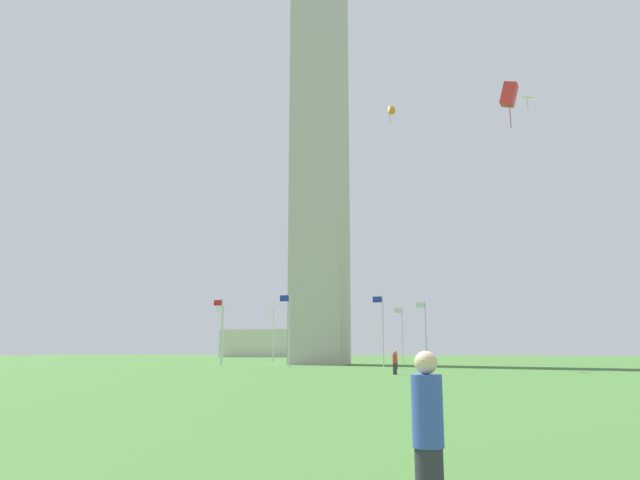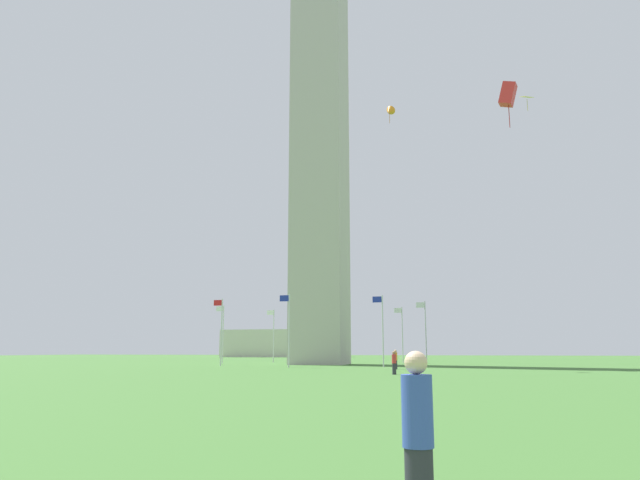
# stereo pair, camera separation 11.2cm
# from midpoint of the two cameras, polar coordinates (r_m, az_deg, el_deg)

# --- Properties ---
(ground_plane) EXTENTS (260.00, 260.00, 0.00)m
(ground_plane) POSITION_cam_midpoint_polar(r_m,az_deg,el_deg) (74.35, 0.04, -11.97)
(ground_plane) COLOR #3D6B2D
(obelisk_monument) EXTENTS (6.56, 6.56, 59.64)m
(obelisk_monument) POSITION_cam_midpoint_polar(r_m,az_deg,el_deg) (79.45, 0.04, 10.07)
(obelisk_monument) COLOR #B7B2A8
(obelisk_monument) RESTS_ON ground
(flagpole_n) EXTENTS (1.12, 0.14, 7.55)m
(flagpole_n) POSITION_cam_midpoint_polar(r_m,az_deg,el_deg) (78.64, -9.39, -8.72)
(flagpole_n) COLOR silver
(flagpole_n) RESTS_ON ground
(flagpole_ne) EXTENTS (1.12, 0.14, 7.55)m
(flagpole_ne) POSITION_cam_midpoint_polar(r_m,az_deg,el_deg) (68.64, -9.53, -8.47)
(flagpole_ne) COLOR silver
(flagpole_ne) RESTS_ON ground
(flagpole_e) EXTENTS (1.12, 0.14, 7.55)m
(flagpole_e) POSITION_cam_midpoint_polar(r_m,az_deg,el_deg) (61.81, -3.03, -8.38)
(flagpole_e) COLOR silver
(flagpole_e) RESTS_ON ground
(flagpole_se) EXTENTS (1.12, 0.14, 7.55)m
(flagpole_se) POSITION_cam_midpoint_polar(r_m,az_deg,el_deg) (63.51, 6.10, -8.39)
(flagpole_se) COLOR silver
(flagpole_se) RESTS_ON ground
(flagpole_s) EXTENTS (1.12, 0.14, 7.55)m
(flagpole_s) POSITION_cam_midpoint_polar(r_m,az_deg,el_deg) (72.28, 10.21, -8.55)
(flagpole_s) COLOR silver
(flagpole_s) RESTS_ON ground
(flagpole_sw) EXTENTS (1.12, 0.14, 7.55)m
(flagpole_sw) POSITION_cam_midpoint_polar(r_m,az_deg,el_deg) (81.84, 7.98, -8.83)
(flagpole_sw) COLOR silver
(flagpole_sw) RESTS_ON ground
(flagpole_w) EXTENTS (1.12, 0.14, 7.55)m
(flagpole_w) POSITION_cam_midpoint_polar(r_m,az_deg,el_deg) (87.11, 2.14, -9.03)
(flagpole_w) COLOR silver
(flagpole_w) RESTS_ON ground
(flagpole_nw) EXTENTS (1.12, 0.14, 7.55)m
(flagpole_nw) POSITION_cam_midpoint_polar(r_m,az_deg,el_deg) (85.88, -4.52, -8.98)
(flagpole_nw) COLOR silver
(flagpole_nw) RESTS_ON ground
(person_red_shirt) EXTENTS (0.32, 0.32, 1.68)m
(person_red_shirt) POSITION_cam_midpoint_polar(r_m,az_deg,el_deg) (44.02, 7.27, -11.74)
(person_red_shirt) COLOR #2D2D38
(person_red_shirt) RESTS_ON ground
(person_blue_shirt) EXTENTS (0.32, 0.32, 1.76)m
(person_blue_shirt) POSITION_cam_midpoint_polar(r_m,az_deg,el_deg) (6.35, 10.02, -18.54)
(person_blue_shirt) COLOR #2D2D38
(person_blue_shirt) RESTS_ON ground
(person_orange_shirt) EXTENTS (0.32, 0.32, 1.78)m
(person_orange_shirt) POSITION_cam_midpoint_polar(r_m,az_deg,el_deg) (55.88, 7.40, -11.42)
(person_orange_shirt) COLOR #2D2D38
(person_orange_shirt) RESTS_ON ground
(kite_orange_delta) EXTENTS (1.29, 1.47, 1.93)m
(kite_orange_delta) POSITION_cam_midpoint_polar(r_m,az_deg,el_deg) (62.84, 6.80, 12.28)
(kite_orange_delta) COLOR orange
(kite_red_box) EXTENTS (1.12, 0.89, 2.61)m
(kite_red_box) POSITION_cam_midpoint_polar(r_m,az_deg,el_deg) (34.97, 17.84, 13.29)
(kite_red_box) COLOR red
(kite_yellow_diamond) EXTENTS (1.36, 1.33, 1.66)m
(kite_yellow_diamond) POSITION_cam_midpoint_polar(r_m,az_deg,el_deg) (63.05, 19.47, 12.89)
(kite_yellow_diamond) COLOR yellow
(distant_building) EXTENTS (28.19, 13.87, 6.73)m
(distant_building) POSITION_cam_midpoint_polar(r_m,az_deg,el_deg) (152.04, -3.69, -9.98)
(distant_building) COLOR beige
(distant_building) RESTS_ON ground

